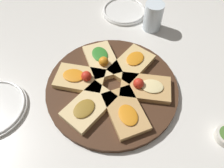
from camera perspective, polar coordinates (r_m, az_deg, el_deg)
name	(u,v)px	position (r m, az deg, el deg)	size (l,w,h in m)	color
ground_plane	(112,89)	(0.70, 0.00, -1.36)	(3.00, 3.00, 0.00)	silver
serving_board	(112,87)	(0.69, 0.00, -0.92)	(0.41, 0.41, 0.02)	#422819
focaccia_slice_0	(89,106)	(0.64, -6.11, -5.84)	(0.18, 0.16, 0.03)	#E5C689
focaccia_slice_1	(125,112)	(0.62, 3.51, -7.25)	(0.11, 0.16, 0.03)	tan
focaccia_slice_2	(145,87)	(0.67, 8.64, -0.84)	(0.18, 0.15, 0.04)	tan
focaccia_slice_3	(132,64)	(0.73, 5.19, 5.27)	(0.18, 0.16, 0.03)	#DBB775
focaccia_slice_4	(102,60)	(0.73, -2.70, 6.25)	(0.10, 0.16, 0.04)	#E5C689
focaccia_slice_5	(80,78)	(0.69, -8.31, 1.51)	(0.18, 0.15, 0.04)	#DBB775
plate_right	(124,11)	(0.97, 3.19, 18.54)	(0.18, 0.18, 0.02)	white
water_glass	(153,17)	(0.88, 10.69, 16.92)	(0.07, 0.07, 0.11)	silver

